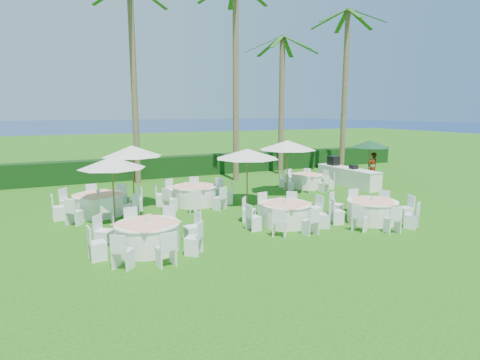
{
  "coord_description": "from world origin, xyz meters",
  "views": [
    {
      "loc": [
        -5.79,
        -11.11,
        3.87
      ],
      "look_at": [
        0.44,
        2.35,
        1.3
      ],
      "focal_mm": 30.0,
      "sensor_mm": 36.0,
      "label": 1
    }
  ],
  "objects_px": {
    "banquet_table_e": "(195,195)",
    "umbrella_d": "(288,145)",
    "umbrella_b": "(247,154)",
    "umbrella_green": "(370,144)",
    "banquet_table_c": "(372,211)",
    "umbrella_a": "(112,163)",
    "banquet_table_b": "(286,213)",
    "banquet_table_a": "(148,236)",
    "buffet_table": "(347,176)",
    "banquet_table_d": "(99,204)",
    "umbrella_c": "(132,151)",
    "banquet_table_f": "(307,181)",
    "staff_person": "(372,168)"
  },
  "relations": [
    {
      "from": "buffet_table",
      "to": "banquet_table_d",
      "type": "bearing_deg",
      "value": -175.83
    },
    {
      "from": "umbrella_d",
      "to": "banquet_table_a",
      "type": "bearing_deg",
      "value": -146.91
    },
    {
      "from": "umbrella_b",
      "to": "umbrella_green",
      "type": "xyz_separation_m",
      "value": [
        8.32,
        1.95,
        -0.03
      ]
    },
    {
      "from": "banquet_table_d",
      "to": "banquet_table_e",
      "type": "distance_m",
      "value": 3.8
    },
    {
      "from": "banquet_table_a",
      "to": "umbrella_a",
      "type": "xyz_separation_m",
      "value": [
        -0.44,
        3.4,
        1.69
      ]
    },
    {
      "from": "banquet_table_e",
      "to": "banquet_table_c",
      "type": "bearing_deg",
      "value": -46.65
    },
    {
      "from": "banquet_table_d",
      "to": "banquet_table_e",
      "type": "bearing_deg",
      "value": 1.52
    },
    {
      "from": "banquet_table_b",
      "to": "banquet_table_e",
      "type": "bearing_deg",
      "value": 114.42
    },
    {
      "from": "banquet_table_d",
      "to": "buffet_table",
      "type": "bearing_deg",
      "value": 4.17
    },
    {
      "from": "banquet_table_c",
      "to": "staff_person",
      "type": "height_order",
      "value": "staff_person"
    },
    {
      "from": "banquet_table_d",
      "to": "umbrella_a",
      "type": "height_order",
      "value": "umbrella_a"
    },
    {
      "from": "banquet_table_f",
      "to": "umbrella_d",
      "type": "distance_m",
      "value": 2.78
    },
    {
      "from": "umbrella_d",
      "to": "staff_person",
      "type": "bearing_deg",
      "value": 4.32
    },
    {
      "from": "banquet_table_a",
      "to": "banquet_table_d",
      "type": "xyz_separation_m",
      "value": [
        -0.84,
        4.64,
        0.01
      ]
    },
    {
      "from": "banquet_table_c",
      "to": "banquet_table_e",
      "type": "bearing_deg",
      "value": 133.35
    },
    {
      "from": "umbrella_c",
      "to": "umbrella_green",
      "type": "bearing_deg",
      "value": 2.51
    },
    {
      "from": "banquet_table_b",
      "to": "umbrella_a",
      "type": "bearing_deg",
      "value": 151.94
    },
    {
      "from": "buffet_table",
      "to": "banquet_table_a",
      "type": "bearing_deg",
      "value": -154.47
    },
    {
      "from": "banquet_table_a",
      "to": "banquet_table_d",
      "type": "distance_m",
      "value": 4.71
    },
    {
      "from": "banquet_table_c",
      "to": "umbrella_a",
      "type": "height_order",
      "value": "umbrella_a"
    },
    {
      "from": "banquet_table_f",
      "to": "buffet_table",
      "type": "relative_size",
      "value": 0.69
    },
    {
      "from": "umbrella_b",
      "to": "umbrella_c",
      "type": "distance_m",
      "value": 4.61
    },
    {
      "from": "banquet_table_a",
      "to": "banquet_table_e",
      "type": "height_order",
      "value": "banquet_table_e"
    },
    {
      "from": "banquet_table_a",
      "to": "umbrella_a",
      "type": "relative_size",
      "value": 1.38
    },
    {
      "from": "umbrella_b",
      "to": "umbrella_green",
      "type": "distance_m",
      "value": 8.55
    },
    {
      "from": "banquet_table_e",
      "to": "buffet_table",
      "type": "relative_size",
      "value": 0.78
    },
    {
      "from": "banquet_table_d",
      "to": "banquet_table_a",
      "type": "bearing_deg",
      "value": -79.78
    },
    {
      "from": "banquet_table_b",
      "to": "banquet_table_f",
      "type": "height_order",
      "value": "banquet_table_b"
    },
    {
      "from": "banquet_table_e",
      "to": "banquet_table_f",
      "type": "xyz_separation_m",
      "value": [
        6.33,
        1.14,
        -0.05
      ]
    },
    {
      "from": "umbrella_b",
      "to": "umbrella_green",
      "type": "height_order",
      "value": "umbrella_b"
    },
    {
      "from": "banquet_table_b",
      "to": "umbrella_a",
      "type": "relative_size",
      "value": 1.31
    },
    {
      "from": "banquet_table_b",
      "to": "umbrella_green",
      "type": "distance_m",
      "value": 10.1
    },
    {
      "from": "banquet_table_d",
      "to": "umbrella_d",
      "type": "height_order",
      "value": "umbrella_d"
    },
    {
      "from": "umbrella_c",
      "to": "umbrella_green",
      "type": "distance_m",
      "value": 12.73
    },
    {
      "from": "banquet_table_e",
      "to": "umbrella_b",
      "type": "xyz_separation_m",
      "value": [
        2.02,
        -0.85,
        1.7
      ]
    },
    {
      "from": "banquet_table_d",
      "to": "umbrella_c",
      "type": "height_order",
      "value": "umbrella_c"
    },
    {
      "from": "umbrella_a",
      "to": "umbrella_c",
      "type": "bearing_deg",
      "value": 61.56
    },
    {
      "from": "banquet_table_d",
      "to": "staff_person",
      "type": "relative_size",
      "value": 1.91
    },
    {
      "from": "banquet_table_a",
      "to": "banquet_table_f",
      "type": "relative_size",
      "value": 1.14
    },
    {
      "from": "umbrella_b",
      "to": "staff_person",
      "type": "bearing_deg",
      "value": 10.09
    },
    {
      "from": "banquet_table_c",
      "to": "umbrella_b",
      "type": "distance_m",
      "value": 5.4
    },
    {
      "from": "buffet_table",
      "to": "banquet_table_c",
      "type": "bearing_deg",
      "value": -122.73
    },
    {
      "from": "banquet_table_a",
      "to": "staff_person",
      "type": "xyz_separation_m",
      "value": [
        13.08,
        5.33,
        0.43
      ]
    },
    {
      "from": "banquet_table_f",
      "to": "umbrella_d",
      "type": "relative_size",
      "value": 1.05
    },
    {
      "from": "banquet_table_c",
      "to": "umbrella_c",
      "type": "xyz_separation_m",
      "value": [
        -7.21,
        5.66,
        1.89
      ]
    },
    {
      "from": "banquet_table_d",
      "to": "banquet_table_f",
      "type": "distance_m",
      "value": 10.2
    },
    {
      "from": "banquet_table_e",
      "to": "umbrella_b",
      "type": "bearing_deg",
      "value": -22.79
    },
    {
      "from": "umbrella_green",
      "to": "banquet_table_b",
      "type": "bearing_deg",
      "value": -148.08
    },
    {
      "from": "banquet_table_e",
      "to": "umbrella_d",
      "type": "xyz_separation_m",
      "value": [
        4.58,
        0.18,
        1.89
      ]
    },
    {
      "from": "banquet_table_a",
      "to": "banquet_table_f",
      "type": "xyz_separation_m",
      "value": [
        9.29,
        5.88,
        -0.05
      ]
    }
  ]
}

